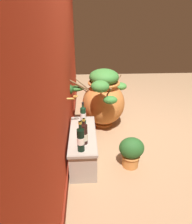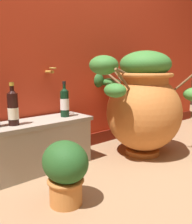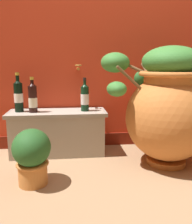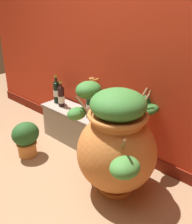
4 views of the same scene
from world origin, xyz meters
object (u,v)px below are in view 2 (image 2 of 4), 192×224
(wine_bottle_left, at_px, (65,102))
(wine_bottle_right, at_px, (13,107))
(terracotta_urn, at_px, (143,104))
(potted_shrub, at_px, (65,169))

(wine_bottle_left, distance_m, wine_bottle_right, 0.43)
(wine_bottle_right, bearing_deg, terracotta_urn, -15.71)
(wine_bottle_left, bearing_deg, potted_shrub, -125.06)
(wine_bottle_right, height_order, potted_shrub, wine_bottle_right)
(wine_bottle_right, distance_m, potted_shrub, 0.61)
(terracotta_urn, relative_size, potted_shrub, 2.82)
(terracotta_urn, xyz_separation_m, wine_bottle_right, (-1.04, 0.29, 0.05))
(terracotta_urn, distance_m, wine_bottle_right, 1.09)
(potted_shrub, bearing_deg, wine_bottle_left, 54.94)
(wine_bottle_left, bearing_deg, terracotta_urn, -26.48)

